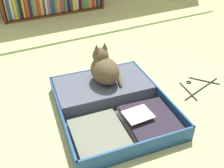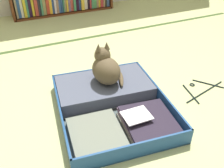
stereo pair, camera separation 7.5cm
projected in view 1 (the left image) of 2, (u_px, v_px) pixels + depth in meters
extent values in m
plane|color=#C0C483|center=(102.00, 112.00, 1.72)|extent=(10.00, 10.00, 0.00)
cube|color=#3C5326|center=(51.00, 45.00, 2.62)|extent=(4.80, 0.05, 0.00)
cube|color=#602E17|center=(55.00, 12.00, 3.48)|extent=(1.38, 0.28, 0.02)
cube|color=#917E5C|center=(4.00, 5.00, 3.12)|extent=(0.02, 0.24, 0.34)
cube|color=#2C518F|center=(7.00, 4.00, 3.14)|extent=(0.03, 0.24, 0.35)
cube|color=silver|center=(10.00, 5.00, 3.16)|extent=(0.03, 0.24, 0.32)
cube|color=gold|center=(13.00, 5.00, 3.16)|extent=(0.03, 0.24, 0.32)
cube|color=#397961|center=(15.00, 3.00, 3.16)|extent=(0.03, 0.24, 0.36)
cube|color=#29142C|center=(18.00, 4.00, 3.20)|extent=(0.04, 0.24, 0.32)
cube|color=gold|center=(21.00, 5.00, 3.22)|extent=(0.03, 0.24, 0.28)
cube|color=#B54034|center=(24.00, 3.00, 3.22)|extent=(0.04, 0.24, 0.32)
cube|color=#262429|center=(27.00, 2.00, 3.23)|extent=(0.03, 0.24, 0.35)
cube|color=#3F7E5D|center=(30.00, 4.00, 3.26)|extent=(0.03, 0.24, 0.29)
cube|color=olive|center=(33.00, 3.00, 3.27)|extent=(0.04, 0.24, 0.29)
cube|color=#BD3A26|center=(36.00, 2.00, 3.29)|extent=(0.04, 0.24, 0.30)
cube|color=gold|center=(39.00, 1.00, 3.30)|extent=(0.03, 0.24, 0.33)
cube|color=#2F4B8E|center=(41.00, 1.00, 3.32)|extent=(0.02, 0.24, 0.30)
cube|color=silver|center=(43.00, 1.00, 3.32)|extent=(0.03, 0.24, 0.32)
cube|color=#9D725C|center=(46.00, 0.00, 3.33)|extent=(0.03, 0.24, 0.33)
cube|color=#305092|center=(48.00, 0.00, 3.35)|extent=(0.03, 0.24, 0.33)
cube|color=navy|center=(125.00, 132.00, 1.55)|extent=(0.76, 0.51, 0.01)
cube|color=navy|center=(139.00, 150.00, 1.36)|extent=(0.71, 0.10, 0.12)
cube|color=navy|center=(69.00, 141.00, 1.42)|extent=(0.07, 0.42, 0.12)
cube|color=navy|center=(174.00, 112.00, 1.62)|extent=(0.07, 0.42, 0.12)
cube|color=#495655|center=(125.00, 130.00, 1.54)|extent=(0.74, 0.48, 0.01)
cube|color=navy|center=(103.00, 94.00, 1.88)|extent=(0.76, 0.51, 0.01)
cube|color=navy|center=(94.00, 75.00, 2.01)|extent=(0.71, 0.10, 0.12)
cube|color=navy|center=(56.00, 99.00, 1.74)|extent=(0.07, 0.42, 0.12)
cube|color=navy|center=(144.00, 80.00, 1.95)|extent=(0.07, 0.42, 0.12)
cube|color=#495655|center=(103.00, 93.00, 1.87)|extent=(0.74, 0.48, 0.01)
cylinder|color=black|center=(113.00, 110.00, 1.71)|extent=(0.69, 0.10, 0.02)
cube|color=slate|center=(98.00, 135.00, 1.49)|extent=(0.36, 0.39, 0.01)
cube|color=slate|center=(100.00, 135.00, 1.47)|extent=(0.35, 0.39, 0.02)
cube|color=slate|center=(98.00, 132.00, 1.47)|extent=(0.34, 0.36, 0.02)
cube|color=#6C685A|center=(148.00, 123.00, 1.58)|extent=(0.34, 0.34, 0.02)
cube|color=gray|center=(150.00, 119.00, 1.57)|extent=(0.35, 0.38, 0.02)
cube|color=#282030|center=(150.00, 118.00, 1.56)|extent=(0.36, 0.38, 0.02)
cube|color=white|center=(138.00, 114.00, 1.53)|extent=(0.18, 0.15, 0.01)
cube|color=#51566A|center=(103.00, 88.00, 1.84)|extent=(0.73, 0.47, 0.10)
torus|color=white|center=(114.00, 79.00, 1.86)|extent=(0.12, 0.12, 0.01)
cylinder|color=black|center=(71.00, 81.00, 1.94)|extent=(0.02, 0.02, 0.10)
cylinder|color=black|center=(117.00, 71.00, 2.05)|extent=(0.02, 0.02, 0.10)
cube|color=white|center=(164.00, 144.00, 1.43)|extent=(0.04, 0.01, 0.02)
cube|color=white|center=(108.00, 161.00, 1.32)|extent=(0.03, 0.01, 0.02)
ellipsoid|color=brown|center=(105.00, 71.00, 1.76)|extent=(0.20, 0.27, 0.19)
ellipsoid|color=brown|center=(100.00, 71.00, 1.84)|extent=(0.14, 0.10, 0.11)
sphere|color=brown|center=(101.00, 56.00, 1.75)|extent=(0.12, 0.12, 0.12)
cone|color=brown|center=(105.00, 46.00, 1.72)|extent=(0.04, 0.04, 0.06)
cone|color=brown|center=(97.00, 48.00, 1.69)|extent=(0.04, 0.04, 0.06)
sphere|color=gold|center=(100.00, 51.00, 1.79)|extent=(0.02, 0.02, 0.02)
sphere|color=gold|center=(95.00, 53.00, 1.77)|extent=(0.02, 0.02, 0.02)
ellipsoid|color=brown|center=(120.00, 79.00, 1.82)|extent=(0.11, 0.19, 0.03)
cylinder|color=black|center=(202.00, 89.00, 1.94)|extent=(0.44, 0.11, 0.01)
cylinder|color=black|center=(188.00, 91.00, 1.91)|extent=(0.06, 0.24, 0.01)
cylinder|color=black|center=(204.00, 81.00, 2.03)|extent=(0.16, 0.20, 0.01)
torus|color=black|center=(189.00, 82.00, 2.01)|extent=(0.05, 0.05, 0.01)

